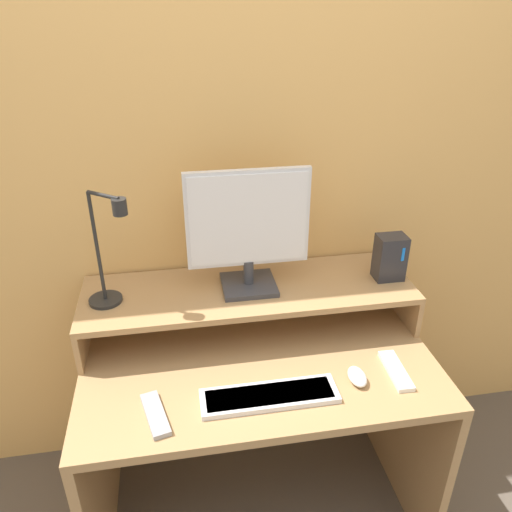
# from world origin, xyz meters

# --- Properties ---
(wall_back) EXTENTS (6.00, 0.05, 2.50)m
(wall_back) POSITION_xyz_m (0.00, 0.75, 1.25)
(wall_back) COLOR #E5AD60
(wall_back) RESTS_ON ground_plane
(desk) EXTENTS (1.17, 0.72, 0.71)m
(desk) POSITION_xyz_m (0.00, 0.36, 0.51)
(desk) COLOR #A87F51
(desk) RESTS_ON ground_plane
(monitor_shelf) EXTENTS (1.17, 0.36, 0.16)m
(monitor_shelf) POSITION_xyz_m (0.00, 0.54, 0.85)
(monitor_shelf) COLOR #A87F51
(monitor_shelf) RESTS_ON desk
(monitor) EXTENTS (0.42, 0.18, 0.43)m
(monitor) POSITION_xyz_m (0.00, 0.54, 1.10)
(monitor) COLOR #38383D
(monitor) RESTS_ON monitor_shelf
(desk_lamp) EXTENTS (0.17, 0.15, 0.40)m
(desk_lamp) POSITION_xyz_m (-0.46, 0.51, 1.05)
(desk_lamp) COLOR black
(desk_lamp) RESTS_ON monitor_shelf
(router_dock) EXTENTS (0.10, 0.08, 0.17)m
(router_dock) POSITION_xyz_m (0.51, 0.52, 0.96)
(router_dock) COLOR #28282D
(router_dock) RESTS_ON monitor_shelf
(keyboard) EXTENTS (0.42, 0.12, 0.02)m
(keyboard) POSITION_xyz_m (0.00, 0.15, 0.72)
(keyboard) COLOR silver
(keyboard) RESTS_ON desk
(mouse) EXTENTS (0.05, 0.09, 0.03)m
(mouse) POSITION_xyz_m (0.29, 0.18, 0.73)
(mouse) COLOR white
(mouse) RESTS_ON desk
(remote_control) EXTENTS (0.09, 0.19, 0.02)m
(remote_control) POSITION_xyz_m (-0.34, 0.14, 0.72)
(remote_control) COLOR #99999E
(remote_control) RESTS_ON desk
(remote_secondary) EXTENTS (0.06, 0.19, 0.02)m
(remote_secondary) POSITION_xyz_m (0.42, 0.20, 0.72)
(remote_secondary) COLOR white
(remote_secondary) RESTS_ON desk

